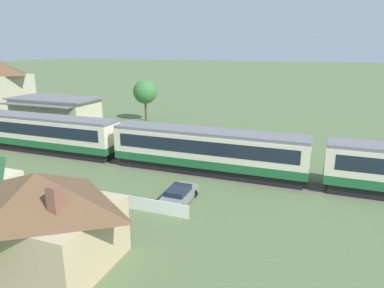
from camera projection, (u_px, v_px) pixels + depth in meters
The scene contains 6 objects.
passenger_train at pixel (210, 150), 33.18m from camera, with size 100.35×3.23×4.30m.
railway_track at pixel (146, 164), 36.22m from camera, with size 157.17×3.60×0.04m.
station_building at pixel (56, 112), 52.65m from camera, with size 13.60×8.04×4.62m.
cottage_brown_roof at pixel (41, 216), 19.13m from camera, with size 8.59×6.06×5.40m.
parked_car_grey at pixel (179, 195), 27.16m from camera, with size 2.20×4.47×1.28m.
yard_tree_0 at pixel (145, 92), 56.83m from camera, with size 3.95×3.95×6.86m.
Camera 1 is at (-17.78, -31.26, 11.89)m, focal length 32.00 mm.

